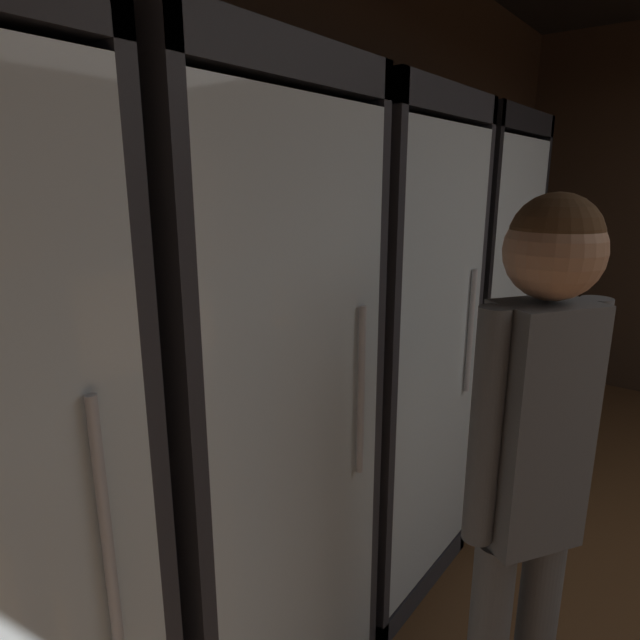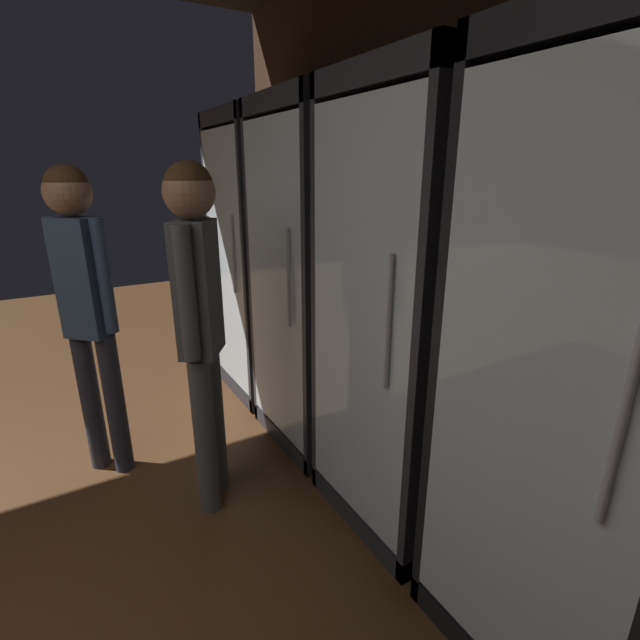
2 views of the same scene
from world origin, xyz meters
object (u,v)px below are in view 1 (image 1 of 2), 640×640
at_px(cooler_left, 211,422).
at_px(cooler_right, 440,319).
at_px(cooler_center, 357,356).
at_px(shopper_near, 532,451).

height_order(cooler_left, cooler_right, same).
relative_size(cooler_center, shopper_near, 1.20).
height_order(cooler_left, cooler_center, same).
relative_size(cooler_left, shopper_near, 1.20).
height_order(cooler_center, cooler_right, same).
xyz_separation_m(cooler_left, cooler_center, (0.79, -0.00, 0.00)).
distance_m(cooler_left, cooler_right, 1.58).
bearing_deg(cooler_center, shopper_near, -121.78).
bearing_deg(shopper_near, cooler_right, 33.00).
distance_m(cooler_center, shopper_near, 1.01).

